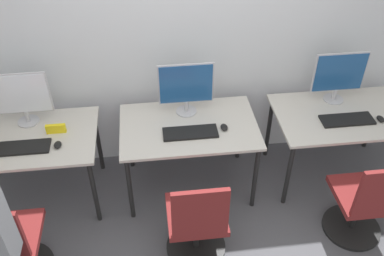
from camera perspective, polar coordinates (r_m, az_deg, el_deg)
The scene contains 18 objects.
ground_plane at distance 3.83m, azimuth 0.27°, elevation -11.45°, with size 20.00×20.00×0.00m, color #4C4C51.
wall_back at distance 3.66m, azimuth -1.39°, elevation 13.77°, with size 12.00×0.05×2.80m.
desk_left at distance 3.78m, azimuth -21.21°, elevation -2.06°, with size 1.16×0.74×0.71m.
monitor_left at distance 3.75m, azimuth -21.81°, elevation 3.88°, with size 0.47×0.18×0.48m.
keyboard_left at distance 3.63m, azimuth -21.86°, elevation -2.46°, with size 0.45×0.17×0.02m.
mouse_left at distance 3.55m, azimuth -17.48°, elevation -2.15°, with size 0.06×0.09×0.03m.
office_chair_left at distance 3.44m, azimuth -23.10°, elevation -14.46°, with size 0.48×0.48×0.89m.
desk_center at distance 3.65m, azimuth -0.42°, elevation -0.54°, with size 1.16×0.74×0.71m.
monitor_center at distance 3.61m, azimuth -0.80°, elevation 5.50°, with size 0.47×0.18×0.48m.
keyboard_center at distance 3.51m, azimuth -0.22°, elevation -0.62°, with size 0.45×0.17×0.02m.
mouse_center at distance 3.56m, azimuth 4.30°, elevation 0.10°, with size 0.06×0.09×0.03m.
office_chair_center at distance 3.30m, azimuth 0.68°, elevation -12.77°, with size 0.48×0.48×0.89m.
desk_right at distance 3.99m, azimuth 19.18°, elevation 0.97°, with size 1.16×0.74×0.71m.
monitor_right at distance 3.97m, azimuth 19.02°, elevation 6.65°, with size 0.47×0.18×0.48m.
keyboard_right at distance 3.88m, azimuth 19.96°, elevation 1.05°, with size 0.45×0.17×0.02m.
mouse_right at distance 3.98m, azimuth 23.85°, elevation 1.13°, with size 0.06×0.09×0.03m.
office_chair_right at distance 3.69m, azimuth 21.93°, elevation -9.48°, with size 0.48×0.48×0.89m.
placard_left at distance 3.67m, azimuth -17.70°, elevation -0.09°, with size 0.16×0.03×0.08m.
Camera 1 is at (-0.31, -2.43, 2.95)m, focal length 40.00 mm.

